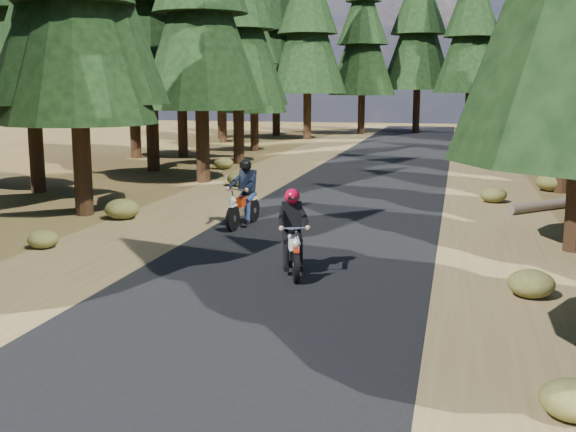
# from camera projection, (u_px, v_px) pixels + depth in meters

# --- Properties ---
(ground) EXTENTS (120.00, 120.00, 0.00)m
(ground) POSITION_uv_depth(u_px,v_px,m) (270.00, 287.00, 13.69)
(ground) COLOR #4E381B
(ground) RESTS_ON ground
(road) EXTENTS (6.00, 100.00, 0.01)m
(road) POSITION_uv_depth(u_px,v_px,m) (319.00, 234.00, 18.48)
(road) COLOR black
(road) RESTS_ON ground
(shoulder_l) EXTENTS (3.20, 100.00, 0.01)m
(shoulder_l) POSITION_uv_depth(u_px,v_px,m) (153.00, 226.00, 19.52)
(shoulder_l) COLOR brown
(shoulder_l) RESTS_ON ground
(shoulder_r) EXTENTS (3.20, 100.00, 0.01)m
(shoulder_r) POSITION_uv_depth(u_px,v_px,m) (506.00, 243.00, 17.44)
(shoulder_r) COLOR brown
(shoulder_r) RESTS_ON ground
(log_near) EXTENTS (3.72, 3.74, 0.32)m
(log_near) POSITION_uv_depth(u_px,v_px,m) (565.00, 203.00, 22.46)
(log_near) COLOR #4C4233
(log_near) RESTS_ON ground
(understory_shrubs) EXTENTS (15.12, 30.44, 0.67)m
(understory_shrubs) POSITION_uv_depth(u_px,v_px,m) (368.00, 209.00, 20.60)
(understory_shrubs) COLOR #474C1E
(understory_shrubs) RESTS_ON ground
(rider_lead) EXTENTS (1.16, 2.02, 1.72)m
(rider_lead) POSITION_uv_depth(u_px,v_px,m) (293.00, 247.00, 14.46)
(rider_lead) COLOR white
(rider_lead) RESTS_ON road
(rider_follow) EXTENTS (0.87, 2.09, 1.80)m
(rider_follow) POSITION_uv_depth(u_px,v_px,m) (243.00, 205.00, 19.33)
(rider_follow) COLOR #942709
(rider_follow) RESTS_ON road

